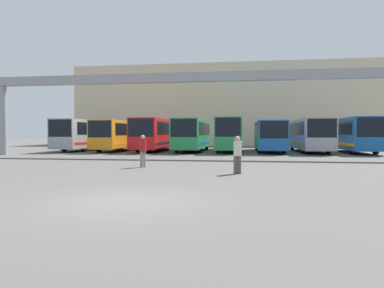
{
  "coord_description": "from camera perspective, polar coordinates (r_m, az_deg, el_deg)",
  "views": [
    {
      "loc": [
        3.2,
        -8.83,
        1.86
      ],
      "look_at": [
        -1.19,
        20.93,
        0.92
      ],
      "focal_mm": 32.0,
      "sensor_mm": 36.0,
      "label": 1
    }
  ],
  "objects": [
    {
      "name": "bus_slot_4",
      "position": [
        35.97,
        6.41,
        1.87
      ],
      "size": [
        2.44,
        12.41,
        3.32
      ],
      "color": "#268C4C",
      "rests_on": "ground"
    },
    {
      "name": "bus_slot_1",
      "position": [
        37.17,
        -12.02,
        1.68
      ],
      "size": [
        2.48,
        10.2,
        3.14
      ],
      "color": "orange",
      "rests_on": "ground"
    },
    {
      "name": "overhead_gantry",
      "position": [
        27.24,
        1.59,
        9.84
      ],
      "size": [
        35.0,
        0.8,
        6.61
      ],
      "color": "gray",
      "rests_on": "ground"
    },
    {
      "name": "bus_slot_0",
      "position": [
        39.68,
        -16.77,
        1.75
      ],
      "size": [
        2.54,
        12.36,
        3.26
      ],
      "color": "#999EA5",
      "rests_on": "ground"
    },
    {
      "name": "bus_slot_3",
      "position": [
        35.97,
        0.16,
        1.81
      ],
      "size": [
        2.57,
        11.72,
        3.24
      ],
      "color": "#268C4C",
      "rests_on": "ground"
    },
    {
      "name": "building_backdrop",
      "position": [
        57.41,
        5.2,
        6.15
      ],
      "size": [
        46.6,
        12.0,
        12.44
      ],
      "color": "beige",
      "rests_on": "ground"
    },
    {
      "name": "ground_plane",
      "position": [
        9.57,
        -11.45,
        -9.46
      ],
      "size": [
        200.0,
        200.0,
        0.0
      ],
      "primitive_type": "plane",
      "color": "#514F4C"
    },
    {
      "name": "pedestrian_near_left",
      "position": [
        18.88,
        -8.18,
        -1.02
      ],
      "size": [
        0.37,
        0.37,
        1.77
      ],
      "rotation": [
        0.0,
        0.0,
        1.04
      ],
      "color": "gray",
      "rests_on": "ground"
    },
    {
      "name": "bus_slot_7",
      "position": [
        36.38,
        25.12,
        1.67
      ],
      "size": [
        2.6,
        10.21,
        3.28
      ],
      "color": "#1959A5",
      "rests_on": "ground"
    },
    {
      "name": "pedestrian_mid_right",
      "position": [
        15.82,
        7.59,
        -1.62
      ],
      "size": [
        0.36,
        0.36,
        1.74
      ],
      "rotation": [
        0.0,
        0.0,
        0.23
      ],
      "color": "brown",
      "rests_on": "ground"
    },
    {
      "name": "bus_slot_6",
      "position": [
        36.08,
        18.88,
        1.67
      ],
      "size": [
        2.62,
        11.48,
        3.19
      ],
      "color": "#999EA5",
      "rests_on": "ground"
    },
    {
      "name": "bus_slot_5",
      "position": [
        35.34,
        12.71,
        1.55
      ],
      "size": [
        2.58,
        10.99,
        3.01
      ],
      "color": "#1959A5",
      "rests_on": "ground"
    },
    {
      "name": "bus_slot_2",
      "position": [
        37.06,
        -5.76,
        1.85
      ],
      "size": [
        2.61,
        12.4,
        3.3
      ],
      "color": "red",
      "rests_on": "ground"
    }
  ]
}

